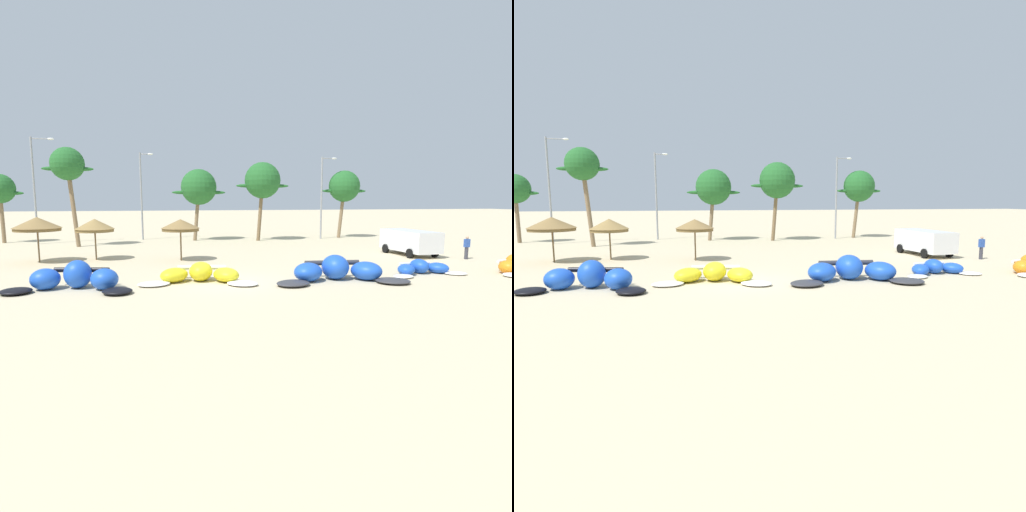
{
  "view_description": "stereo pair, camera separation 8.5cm",
  "coord_description": "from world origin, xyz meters",
  "views": [
    {
      "loc": [
        -2.71,
        -20.31,
        4.18
      ],
      "look_at": [
        1.94,
        2.0,
        1.0
      ],
      "focal_mm": 28.81,
      "sensor_mm": 36.0,
      "label": 1
    },
    {
      "loc": [
        -2.63,
        -20.33,
        4.18
      ],
      "look_at": [
        1.94,
        2.0,
        1.0
      ],
      "focal_mm": 28.81,
      "sensor_mm": 36.0,
      "label": 2
    }
  ],
  "objects": [
    {
      "name": "kite_left",
      "position": [
        -7.12,
        -0.3,
        0.51
      ],
      "size": [
        6.05,
        3.4,
        1.33
      ],
      "color": "black",
      "rests_on": "ground"
    },
    {
      "name": "kite_left_of_center",
      "position": [
        -1.31,
        0.29,
        0.37
      ],
      "size": [
        6.08,
        3.37,
        0.97
      ],
      "color": "white",
      "rests_on": "ground"
    },
    {
      "name": "person_near_kites",
      "position": [
        17.44,
        4.46,
        0.82
      ],
      "size": [
        0.36,
        0.24,
        1.62
      ],
      "color": "#383842",
      "rests_on": "ground"
    },
    {
      "name": "lamppost_west",
      "position": [
        -14.69,
        21.09,
        5.44
      ],
      "size": [
        2.05,
        0.24,
        9.73
      ],
      "color": "gray",
      "rests_on": "ground"
    },
    {
      "name": "beach_umbrella_near_palms",
      "position": [
        -2.06,
        7.84,
        2.42
      ],
      "size": [
        2.6,
        2.6,
        2.82
      ],
      "color": "brown",
      "rests_on": "ground"
    },
    {
      "name": "lamppost_east_center",
      "position": [
        12.97,
        20.71,
        4.76
      ],
      "size": [
        1.7,
        0.24,
        8.49
      ],
      "color": "gray",
      "rests_on": "ground"
    },
    {
      "name": "parked_van",
      "position": [
        14.79,
        7.37,
        1.09
      ],
      "size": [
        2.51,
        5.03,
        1.84
      ],
      "color": "white",
      "rests_on": "ground"
    },
    {
      "name": "beach_umbrella_near_van",
      "position": [
        -11.27,
        8.9,
        2.55
      ],
      "size": [
        3.03,
        3.03,
        3.01
      ],
      "color": "brown",
      "rests_on": "ground"
    },
    {
      "name": "beach_umbrella_middle",
      "position": [
        -7.79,
        9.37,
        2.39
      ],
      "size": [
        2.61,
        2.61,
        2.83
      ],
      "color": "brown",
      "rests_on": "ground"
    },
    {
      "name": "palm_center_right",
      "position": [
        15.64,
        21.37,
        5.45
      ],
      "size": [
        4.99,
        3.33,
        7.18
      ],
      "color": "#7F6647",
      "rests_on": "ground"
    },
    {
      "name": "lamppost_west_center",
      "position": [
        -5.44,
        23.47,
        4.9
      ],
      "size": [
        1.4,
        0.24,
        8.81
      ],
      "color": "gray",
      "rests_on": "ground"
    },
    {
      "name": "palm_center_left",
      "position": [
        6.36,
        20.05,
        5.93
      ],
      "size": [
        5.36,
        3.58,
        7.79
      ],
      "color": "brown",
      "rests_on": "ground"
    },
    {
      "name": "palm_left",
      "position": [
        -11.2,
        18.01,
        7.0
      ],
      "size": [
        4.23,
        2.82,
        8.56
      ],
      "color": "#7F6647",
      "rests_on": "ground"
    },
    {
      "name": "ground_plane",
      "position": [
        0.0,
        0.0,
        0.0
      ],
      "size": [
        260.0,
        260.0,
        0.0
      ],
      "primitive_type": "plane",
      "color": "beige"
    },
    {
      "name": "kite_center",
      "position": [
        5.64,
        -0.79,
        0.49
      ],
      "size": [
        7.1,
        3.53,
        1.29
      ],
      "color": "#333338",
      "rests_on": "ground"
    },
    {
      "name": "kite_right_of_center",
      "position": [
        11.03,
        -0.01,
        0.31
      ],
      "size": [
        4.82,
        2.37,
        0.81
      ],
      "color": "white",
      "rests_on": "ground"
    },
    {
      "name": "palm_left_of_gap",
      "position": [
        0.15,
        21.44,
        5.29
      ],
      "size": [
        5.32,
        3.55,
        7.12
      ],
      "color": "#7F6647",
      "rests_on": "ground"
    },
    {
      "name": "palm_leftmost",
      "position": [
        -18.34,
        22.78,
        5.04
      ],
      "size": [
        4.14,
        2.76,
        6.51
      ],
      "color": "#7F6647",
      "rests_on": "ground"
    }
  ]
}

